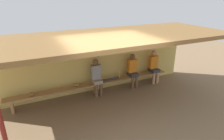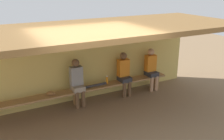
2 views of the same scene
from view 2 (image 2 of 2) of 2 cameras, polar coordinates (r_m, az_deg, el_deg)
ground_plane at (r=6.14m, az=-2.72°, el=-13.53°), size 24.00×24.00×0.00m
back_wall at (r=7.39m, az=-9.51°, el=1.34°), size 8.00×0.20×2.20m
dugout_roof at (r=5.92m, az=-5.99°, el=8.76°), size 8.00×2.80×0.12m
bench at (r=7.23m, az=-8.05°, el=-4.99°), size 6.00×0.36×0.46m
player_near_post at (r=7.13m, az=-7.76°, el=-2.38°), size 0.34×0.42×1.34m
player_in_blue at (r=7.73m, az=2.71°, el=-0.52°), size 0.34×0.42×1.34m
player_in_white at (r=8.26m, az=8.73°, el=0.56°), size 0.34×0.42×1.34m
water_bottle_clear at (r=7.56m, az=-1.11°, el=-2.21°), size 0.07×0.07×0.24m
baseball_glove_dark_brown at (r=7.03m, az=-13.43°, el=-5.02°), size 0.29×0.28×0.09m
baseball_bat at (r=7.38m, az=-3.96°, el=-3.45°), size 0.76×0.07×0.07m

